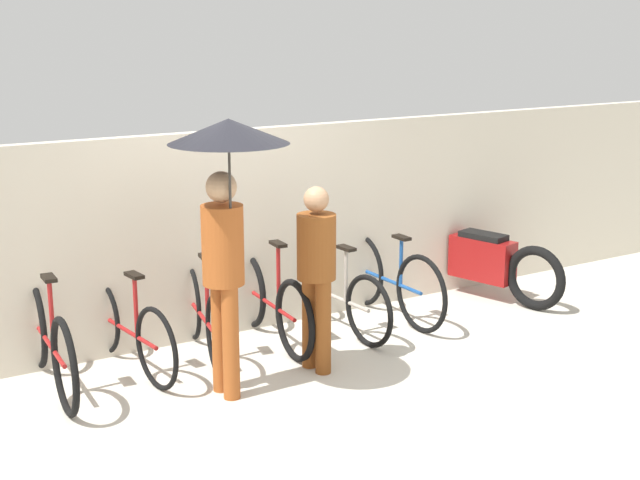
% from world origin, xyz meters
% --- Properties ---
extents(ground_plane, '(30.00, 30.00, 0.00)m').
position_xyz_m(ground_plane, '(0.00, 0.00, 0.00)').
color(ground_plane, beige).
extents(back_wall, '(12.53, 0.12, 1.89)m').
position_xyz_m(back_wall, '(0.00, 1.71, 0.95)').
color(back_wall, beige).
rests_on(back_wall, ground).
extents(parked_bicycle_0, '(0.44, 1.83, 1.11)m').
position_xyz_m(parked_bicycle_0, '(-1.65, 1.25, 0.39)').
color(parked_bicycle_0, black).
rests_on(parked_bicycle_0, ground).
extents(parked_bicycle_1, '(0.44, 1.68, 0.99)m').
position_xyz_m(parked_bicycle_1, '(-0.99, 1.32, 0.36)').
color(parked_bicycle_1, black).
rests_on(parked_bicycle_1, ground).
extents(parked_bicycle_2, '(0.50, 1.66, 1.10)m').
position_xyz_m(parked_bicycle_2, '(-0.33, 1.26, 0.37)').
color(parked_bicycle_2, black).
rests_on(parked_bicycle_2, ground).
extents(parked_bicycle_3, '(0.44, 1.72, 1.11)m').
position_xyz_m(parked_bicycle_3, '(0.33, 1.26, 0.38)').
color(parked_bicycle_3, black).
rests_on(parked_bicycle_3, ground).
extents(parked_bicycle_4, '(0.44, 1.72, 1.07)m').
position_xyz_m(parked_bicycle_4, '(0.99, 1.24, 0.35)').
color(parked_bicycle_4, black).
rests_on(parked_bicycle_4, ground).
extents(parked_bicycle_5, '(0.44, 1.73, 1.07)m').
position_xyz_m(parked_bicycle_5, '(1.65, 1.27, 0.39)').
color(parked_bicycle_5, black).
rests_on(parked_bicycle_5, ground).
extents(pedestrian_leading, '(0.88, 0.88, 2.16)m').
position_xyz_m(pedestrian_leading, '(-0.52, 0.34, 1.63)').
color(pedestrian_leading, '#9E4C1E').
rests_on(pedestrian_leading, ground).
extents(pedestrian_center, '(0.32, 0.32, 1.56)m').
position_xyz_m(pedestrian_center, '(0.34, 0.48, 0.90)').
color(pedestrian_center, brown).
rests_on(pedestrian_center, ground).
extents(motorcycle, '(0.73, 1.90, 0.90)m').
position_xyz_m(motorcycle, '(2.88, 1.31, 0.38)').
color(motorcycle, black).
rests_on(motorcycle, ground).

